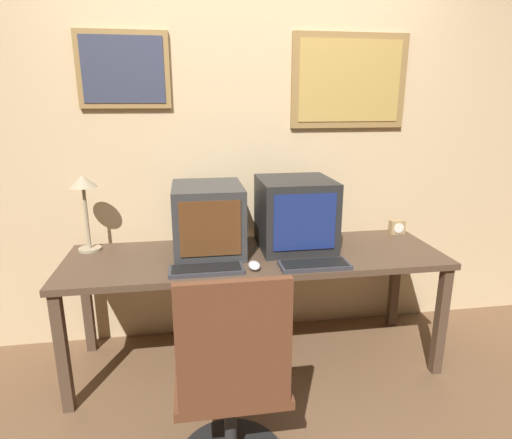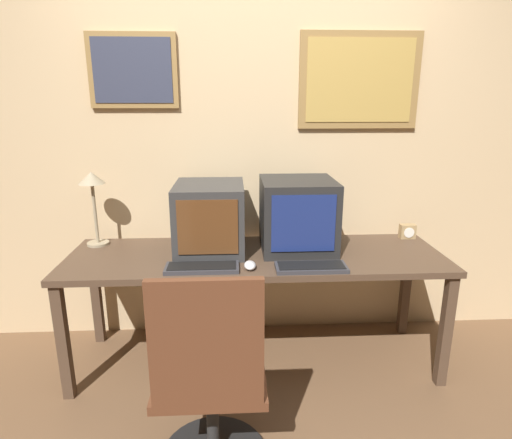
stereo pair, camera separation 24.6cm
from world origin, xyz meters
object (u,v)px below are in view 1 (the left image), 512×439
(monitor_left, at_px, (208,219))
(desk_clock, at_px, (397,227))
(keyboard_side, at_px, (315,265))
(desk_lamp, at_px, (84,192))
(office_chair, at_px, (232,392))
(mouse_near_keyboard, at_px, (254,265))
(keyboard_main, at_px, (206,270))
(monitor_right, at_px, (295,214))

(monitor_left, distance_m, desk_clock, 1.29)
(keyboard_side, xyz_separation_m, desk_lamp, (-1.26, 0.47, 0.34))
(office_chair, bearing_deg, mouse_near_keyboard, 72.61)
(monitor_left, bearing_deg, mouse_near_keyboard, -54.64)
(mouse_near_keyboard, xyz_separation_m, desk_lamp, (-0.93, 0.45, 0.34))
(keyboard_main, xyz_separation_m, keyboard_side, (0.58, -0.03, 0.00))
(monitor_right, bearing_deg, office_chair, -117.85)
(keyboard_main, xyz_separation_m, desk_lamp, (-0.68, 0.45, 0.34))
(keyboard_side, xyz_separation_m, desk_clock, (0.72, 0.50, 0.03))
(desk_clock, bearing_deg, office_chair, -139.04)
(keyboard_main, distance_m, desk_lamp, 0.88)
(mouse_near_keyboard, bearing_deg, keyboard_main, -179.62)
(keyboard_main, relative_size, desk_clock, 4.00)
(monitor_right, bearing_deg, desk_clock, 11.35)
(monitor_left, distance_m, office_chair, 1.05)
(keyboard_side, distance_m, desk_lamp, 1.39)
(keyboard_main, xyz_separation_m, office_chair, (0.07, -0.60, -0.31))
(desk_lamp, bearing_deg, monitor_left, -10.34)
(desk_lamp, xyz_separation_m, office_chair, (0.74, -1.05, -0.65))
(monitor_left, height_order, keyboard_side, monitor_left)
(keyboard_side, distance_m, mouse_near_keyboard, 0.33)
(desk_clock, height_order, office_chair, office_chair)
(monitor_right, xyz_separation_m, office_chair, (-0.49, -0.93, -0.50))
(monitor_right, distance_m, office_chair, 1.16)
(monitor_right, height_order, office_chair, monitor_right)
(keyboard_main, height_order, office_chair, office_chair)
(monitor_right, relative_size, desk_clock, 4.62)
(mouse_near_keyboard, height_order, desk_lamp, desk_lamp)
(keyboard_main, height_order, mouse_near_keyboard, mouse_near_keyboard)
(keyboard_side, bearing_deg, monitor_left, 148.03)
(keyboard_side, bearing_deg, keyboard_main, 177.50)
(monitor_right, bearing_deg, keyboard_side, -85.42)
(monitor_right, relative_size, office_chair, 0.46)
(mouse_near_keyboard, bearing_deg, desk_clock, 24.11)
(desk_clock, bearing_deg, keyboard_side, -145.50)
(desk_lamp, bearing_deg, mouse_near_keyboard, -25.55)
(monitor_right, height_order, desk_clock, monitor_right)
(monitor_left, distance_m, keyboard_side, 0.68)
(monitor_right, relative_size, mouse_near_keyboard, 4.20)
(monitor_right, xyz_separation_m, desk_lamp, (-1.23, 0.13, 0.15))
(monitor_right, bearing_deg, keyboard_main, -149.99)
(keyboard_side, height_order, office_chair, office_chair)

